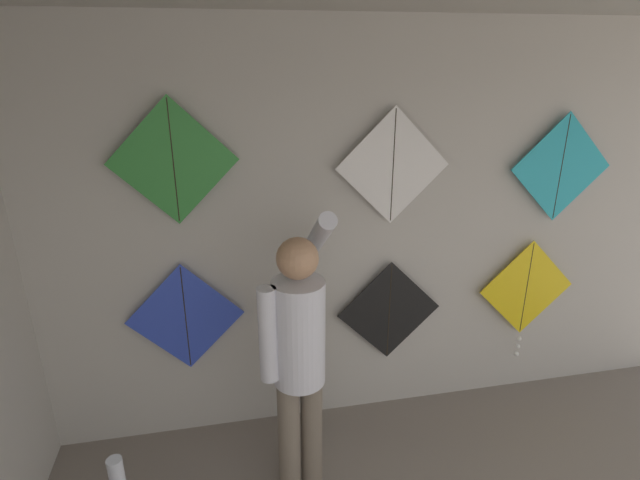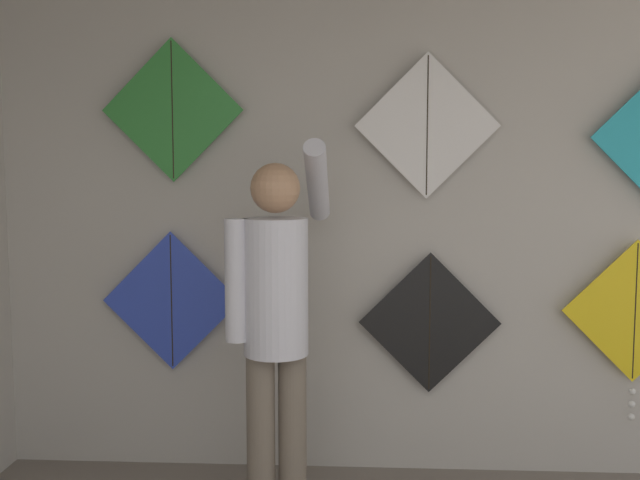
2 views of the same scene
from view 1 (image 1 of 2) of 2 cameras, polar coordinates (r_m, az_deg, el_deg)
The scene contains 8 objects.
back_panel at distance 3.45m, azimuth 5.97°, elevation 0.61°, with size 5.25×0.06×2.80m, color #BCB7AD.
shopkeeper at distance 2.86m, azimuth -2.45°, elevation -12.48°, with size 0.45×0.67×1.80m.
kite_0 at distance 3.43m, azimuth -15.10°, elevation -8.56°, with size 0.76×0.01×0.76m.
kite_1 at distance 3.64m, azimuth 7.91°, elevation -8.04°, with size 0.76×0.01×0.76m.
kite_2 at distance 4.08m, azimuth 22.47°, elevation -5.46°, with size 0.76×0.04×0.97m.
kite_3 at distance 3.07m, azimuth -16.43°, elevation 8.57°, with size 0.76×0.01×0.76m.
kite_4 at distance 3.26m, azimuth 8.34°, elevation 8.32°, with size 0.76×0.01×0.76m.
kite_5 at distance 3.86m, azimuth 25.85°, elevation 7.44°, with size 0.76×0.01×0.76m.
Camera 1 is at (-1.00, 0.23, 2.58)m, focal length 28.00 mm.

